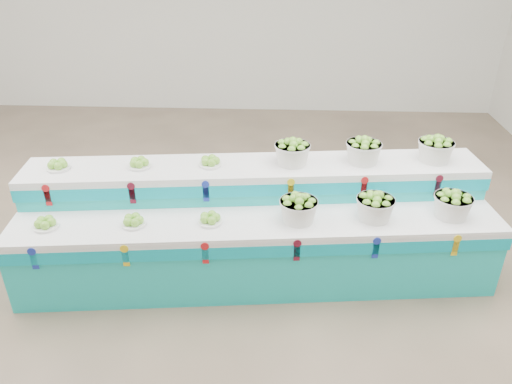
{
  "coord_description": "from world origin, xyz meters",
  "views": [
    {
      "loc": [
        1.15,
        -3.82,
        3.03
      ],
      "look_at": [
        0.96,
        0.15,
        0.87
      ],
      "focal_mm": 34.39,
      "sensor_mm": 36.0,
      "label": 1
    }
  ],
  "objects_px": {
    "basket_lower_left": "(298,208)",
    "basket_upper_right": "(435,149)",
    "plate_upper_mid": "(139,162)",
    "display_stand": "(256,225)"
  },
  "relations": [
    {
      "from": "display_stand",
      "to": "plate_upper_mid",
      "type": "xyz_separation_m",
      "value": [
        -1.11,
        0.16,
        0.56
      ]
    },
    {
      "from": "basket_lower_left",
      "to": "basket_upper_right",
      "type": "distance_m",
      "value": 1.52
    },
    {
      "from": "display_stand",
      "to": "basket_upper_right",
      "type": "bearing_deg",
      "value": 8.92
    },
    {
      "from": "plate_upper_mid",
      "to": "display_stand",
      "type": "bearing_deg",
      "value": -8.23
    },
    {
      "from": "basket_upper_right",
      "to": "plate_upper_mid",
      "type": "bearing_deg",
      "value": -174.12
    },
    {
      "from": "basket_lower_left",
      "to": "basket_upper_right",
      "type": "bearing_deg",
      "value": 27.44
    },
    {
      "from": "basket_lower_left",
      "to": "plate_upper_mid",
      "type": "distance_m",
      "value": 1.57
    },
    {
      "from": "basket_lower_left",
      "to": "basket_upper_right",
      "type": "height_order",
      "value": "basket_upper_right"
    },
    {
      "from": "basket_lower_left",
      "to": "plate_upper_mid",
      "type": "height_order",
      "value": "plate_upper_mid"
    },
    {
      "from": "display_stand",
      "to": "plate_upper_mid",
      "type": "bearing_deg",
      "value": 165.89
    }
  ]
}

